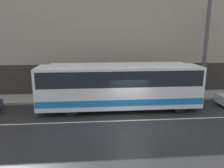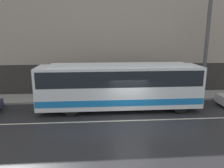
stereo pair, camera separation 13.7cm
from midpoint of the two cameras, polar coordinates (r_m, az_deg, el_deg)
ground_plane at (r=14.42m, az=5.25°, el=-9.50°), size 60.00×60.00×0.00m
sidewalk at (r=19.39m, az=2.64°, el=-3.29°), size 60.00×2.68×0.14m
building_facade at (r=20.09m, az=2.28°, el=13.64°), size 60.00×0.35×11.88m
lane_stripe at (r=14.42m, az=5.25°, el=-9.48°), size 54.00×0.14×0.01m
transit_bus at (r=15.86m, az=2.22°, el=-0.12°), size 11.65×2.59×3.38m
utility_pole_near at (r=20.25m, az=23.55°, el=8.39°), size 0.31×0.31×8.23m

